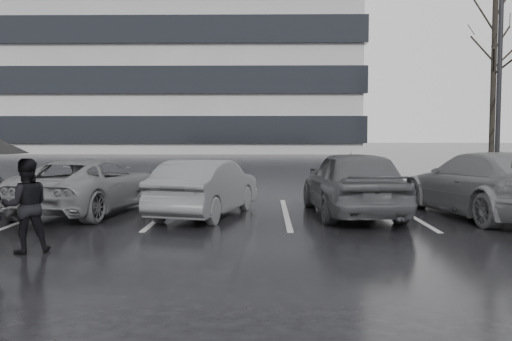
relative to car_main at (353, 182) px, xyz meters
The scene contains 10 objects.
ground 3.14m from the car_main, 133.21° to the right, with size 160.00×160.00×0.00m, color black.
office_building 53.48m from the car_main, 117.75° to the left, with size 61.00×26.00×29.00m.
car_main is the anchor object (origin of this frame).
car_west_a 3.30m from the car_main, behind, with size 1.34×3.85×1.27m, color #323235.
car_west_b 6.09m from the car_main, behind, with size 2.08×4.51×1.25m, color #474749.
car_east 2.91m from the car_main, ahead, with size 2.03×5.00×1.45m, color #474749.
pedestrian_right 6.97m from the car_main, 144.92° to the right, with size 0.72×0.56×1.48m, color black.
lamp_post 8.94m from the car_main, 46.96° to the left, with size 0.49×0.49×8.92m.
stall_stripes 3.00m from the car_main, behind, with size 19.72×5.00×0.00m.
tree_north 17.61m from the car_main, 58.91° to the left, with size 0.26×0.26×8.50m, color black.
Camera 1 is at (0.12, -10.56, 1.91)m, focal length 40.00 mm.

